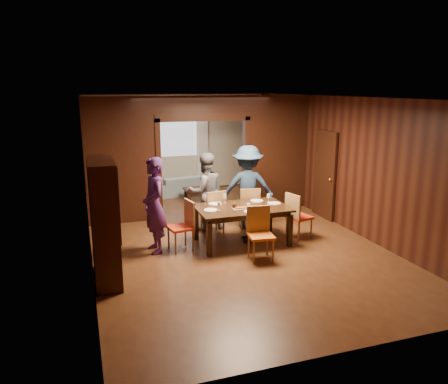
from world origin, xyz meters
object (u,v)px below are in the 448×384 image
object	(u,v)px
chair_left	(180,226)
chair_far_r	(248,208)
person_purple	(154,206)
person_navy	(248,187)
chair_near	(261,234)
sofa	(185,184)
coffee_table	(199,195)
hutch	(104,221)
person_grey	(205,192)
chair_far_l	(212,211)
chair_right	(299,215)
dining_table	(242,225)

from	to	relation	value
chair_left	chair_far_r	xyz separation A→B (m)	(1.72, 0.78, 0.00)
person_purple	person_navy	size ratio (longest dim) A/B	0.99
chair_far_r	chair_near	size ratio (longest dim) A/B	1.00
chair_far_r	sofa	bearing A→B (deg)	-70.98
sofa	coffee_table	xyz separation A→B (m)	(0.13, -1.07, -0.08)
person_navy	hutch	size ratio (longest dim) A/B	0.93
chair_far_r	hutch	size ratio (longest dim) A/B	0.48
person_navy	person_purple	bearing A→B (deg)	37.28
person_grey	chair_far_l	xyz separation A→B (m)	(0.08, -0.30, -0.37)
chair_left	person_grey	bearing A→B (deg)	132.80
chair_right	sofa	bearing A→B (deg)	1.95
chair_left	chair_far_r	size ratio (longest dim) A/B	1.00
person_purple	hutch	distance (m)	1.40
coffee_table	chair_far_r	size ratio (longest dim) A/B	0.82
person_grey	sofa	world-z (taller)	person_grey
chair_far_r	chair_near	distance (m)	1.77
coffee_table	person_purple	bearing A→B (deg)	-118.09
dining_table	coffee_table	bearing A→B (deg)	89.95
dining_table	chair_right	xyz separation A→B (m)	(1.25, -0.08, 0.10)
chair_right	hutch	distance (m)	4.09
person_purple	coffee_table	world-z (taller)	person_purple
chair_left	chair_right	distance (m)	2.52
chair_right	chair_left	bearing A→B (deg)	72.77
chair_near	chair_far_l	bearing A→B (deg)	110.43
person_grey	person_navy	size ratio (longest dim) A/B	0.92
chair_right	chair_far_r	xyz separation A→B (m)	(-0.80, 0.87, 0.00)
chair_far_l	person_grey	bearing A→B (deg)	-84.96
sofa	chair_far_r	size ratio (longest dim) A/B	1.99
chair_left	chair_right	bearing A→B (deg)	77.63
chair_far_r	chair_near	world-z (taller)	same
person_navy	chair_far_l	world-z (taller)	person_navy
person_purple	coffee_table	distance (m)	3.78
person_purple	hutch	size ratio (longest dim) A/B	0.92
person_purple	hutch	world-z (taller)	hutch
chair_near	dining_table	bearing A→B (deg)	98.30
chair_far_l	chair_near	distance (m)	1.75
person_navy	dining_table	distance (m)	1.16
person_purple	chair_right	distance (m)	3.03
sofa	chair_far_r	distance (m)	3.69
chair_far_r	chair_left	bearing A→B (deg)	34.39
sofa	chair_far_l	size ratio (longest dim) A/B	1.99
person_navy	hutch	bearing A→B (deg)	46.73
person_grey	chair_right	world-z (taller)	person_grey
sofa	chair_near	distance (m)	5.36
dining_table	hutch	xyz separation A→B (m)	(-2.72, -0.92, 0.62)
coffee_table	chair_far_l	size ratio (longest dim) A/B	0.82
dining_table	chair_near	bearing A→B (deg)	-88.59
hutch	person_grey	bearing A→B (deg)	41.57
chair_left	chair_right	size ratio (longest dim) A/B	1.00
person_grey	chair_near	size ratio (longest dim) A/B	1.77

